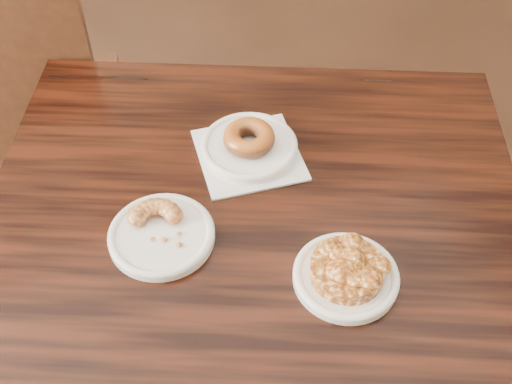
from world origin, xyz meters
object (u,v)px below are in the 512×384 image
object	(u,v)px
glazed_donut	(249,138)
cruller_fragment	(160,228)
cafe_table	(253,363)
apple_fritter	(348,267)
chair_far	(32,116)

from	to	relation	value
glazed_donut	cruller_fragment	bearing A→B (deg)	-140.85
cafe_table	apple_fritter	distance (m)	0.43
cruller_fragment	apple_fritter	bearing A→B (deg)	-31.34
cruller_fragment	glazed_donut	bearing A→B (deg)	39.15
glazed_donut	cruller_fragment	xyz separation A→B (m)	(-0.17, -0.14, -0.01)
cafe_table	chair_far	world-z (taller)	chair_far
cafe_table	cruller_fragment	size ratio (longest dim) A/B	8.67
glazed_donut	cruller_fragment	distance (m)	0.22
glazed_donut	apple_fritter	xyz separation A→B (m)	(0.06, -0.27, -0.00)
chair_far	glazed_donut	xyz separation A→B (m)	(0.39, -0.55, 0.33)
cafe_table	cruller_fragment	xyz separation A→B (m)	(-0.12, 0.04, 0.40)
apple_fritter	cruller_fragment	xyz separation A→B (m)	(-0.23, 0.14, -0.00)
chair_far	glazed_donut	bearing A→B (deg)	133.52
chair_far	glazed_donut	size ratio (longest dim) A/B	10.91
cafe_table	cruller_fragment	distance (m)	0.42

